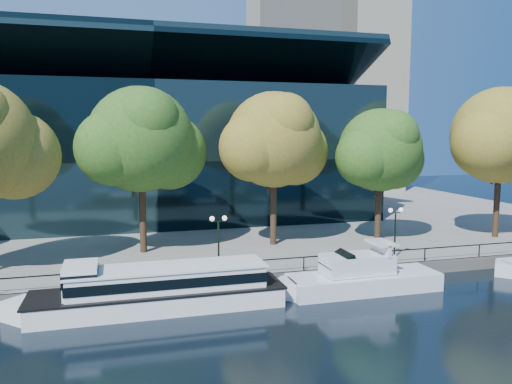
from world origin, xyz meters
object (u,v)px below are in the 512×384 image
object	(u,v)px
cruiser_near	(358,277)
tree_4	(382,152)
lamp_2	(395,221)
tree_3	(276,142)
tree_5	(503,138)
tree_2	(143,142)
tour_boat	(153,288)
lamp_1	(218,231)

from	to	relation	value
cruiser_near	tree_4	size ratio (longest dim) A/B	0.98
cruiser_near	lamp_2	world-z (taller)	lamp_2
tree_3	tree_5	world-z (taller)	tree_5
cruiser_near	tree_2	size ratio (longest dim) A/B	0.87
tour_boat	tree_4	size ratio (longest dim) A/B	1.40
tree_2	tree_5	world-z (taller)	tree_5
tree_3	tree_4	xyz separation A→B (m)	(9.51, -1.40, -0.92)
cruiser_near	tree_3	world-z (taller)	tree_3
tree_3	lamp_1	world-z (taller)	tree_3
tree_2	cruiser_near	bearing A→B (deg)	-40.22
tree_3	tree_2	bearing A→B (deg)	179.48
tour_boat	tree_2	size ratio (longest dim) A/B	1.24
cruiser_near	tree_4	bearing A→B (deg)	53.91
cruiser_near	tree_5	bearing A→B (deg)	24.52
tree_2	tree_3	size ratio (longest dim) A/B	1.01
tree_2	tree_4	world-z (taller)	tree_2
lamp_1	lamp_2	world-z (taller)	same
tour_boat	lamp_2	bearing A→B (deg)	11.10
cruiser_near	lamp_1	size ratio (longest dim) A/B	2.92
cruiser_near	tree_3	size ratio (longest dim) A/B	0.88
tree_4	tree_5	world-z (taller)	tree_5
cruiser_near	lamp_1	world-z (taller)	lamp_1
cruiser_near	tree_4	xyz separation A→B (m)	(7.25, 9.94, 8.08)
lamp_1	lamp_2	distance (m)	14.08
tree_4	lamp_1	distance (m)	17.92
lamp_1	lamp_2	xyz separation A→B (m)	(14.08, 0.00, 0.00)
tree_2	lamp_1	size ratio (longest dim) A/B	3.37
lamp_1	tree_4	bearing A→B (deg)	20.25
tree_5	lamp_1	size ratio (longest dim) A/B	3.49
tour_boat	tree_5	distance (m)	35.08
tour_boat	lamp_1	size ratio (longest dim) A/B	4.18
tree_4	lamp_1	world-z (taller)	tree_4
tree_2	tree_3	xyz separation A→B (m)	(11.26, -0.10, -0.06)
tree_2	tree_4	size ratio (longest dim) A/B	1.13
tour_boat	tree_2	xyz separation A→B (m)	(0.21, 11.16, 8.76)
tour_boat	cruiser_near	world-z (taller)	cruiser_near
tree_5	lamp_1	xyz separation A→B (m)	(-27.95, -4.71, -6.41)
tour_boat	tree_4	bearing A→B (deg)	24.73
tree_3	lamp_1	size ratio (longest dim) A/B	3.33
tree_3	tour_boat	bearing A→B (deg)	-136.03
tree_4	lamp_1	bearing A→B (deg)	-159.75
tour_boat	lamp_2	xyz separation A→B (m)	(18.96, 3.72, 2.62)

